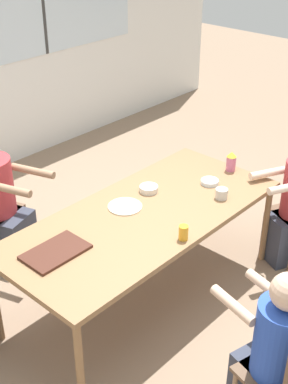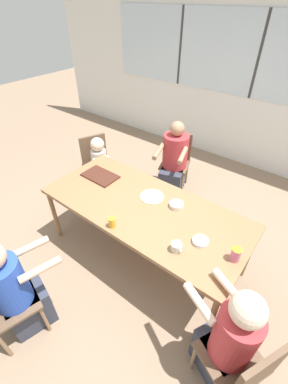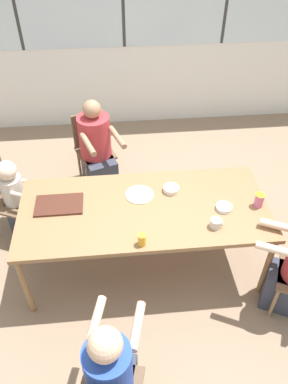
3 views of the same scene
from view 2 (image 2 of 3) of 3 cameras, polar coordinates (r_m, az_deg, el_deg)
name	(u,v)px [view 2 (image 2 of 3)]	position (r m, az deg, el deg)	size (l,w,h in m)	color
ground_plane	(144,253)	(3.13, 0.00, -13.38)	(16.00, 16.00, 0.00)	#8C725B
wall_back_with_windows	(255,78)	(4.53, 23.36, 22.26)	(8.40, 0.08, 2.80)	silver
dining_table	(144,210)	(2.63, 0.00, -3.94)	(2.14, 0.96, 0.74)	olive
chair_for_woman_green_shirt	(177,157)	(3.91, 7.26, 7.82)	(0.51, 0.51, 0.84)	brown
chair_for_man_blue_shirt	(243,366)	(2.15, 21.16, -32.42)	(0.53, 0.53, 0.84)	brown
chair_for_toddler	(97,160)	(3.86, -10.51, 7.06)	(0.53, 0.53, 0.84)	brown
person_woman_green_shirt	(174,163)	(3.77, 6.63, 6.39)	(0.54, 0.72, 1.10)	#333847
person_man_blue_shirt	(227,341)	(2.16, 18.00, -29.01)	(0.59, 0.48, 1.12)	#333847
person_man_teal_shirt	(17,293)	(2.50, -26.34, -19.42)	(0.42, 0.59, 1.09)	#333847
person_toddler	(101,169)	(3.77, -9.58, 5.10)	(0.44, 0.35, 0.91)	#333847
food_tray_dark	(100,176)	(3.04, -9.70, 3.56)	(0.41, 0.26, 0.02)	#472319
coffee_mug	(176,247)	(2.19, 7.23, -12.03)	(0.10, 0.09, 0.08)	beige
sippy_cup	(236,253)	(2.20, 19.82, -12.56)	(0.08, 0.08, 0.17)	#CC668C
juice_glass	(112,222)	(2.37, -7.09, -6.69)	(0.06, 0.06, 0.10)	gold
bowl_white_shallow	(176,205)	(2.59, 7.22, -2.87)	(0.14, 0.14, 0.05)	silver
bowl_cereal	(200,241)	(2.29, 12.41, -10.64)	(0.14, 0.14, 0.03)	silver
plate_tortillas	(152,197)	(2.70, 1.75, -1.02)	(0.25, 0.25, 0.01)	beige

